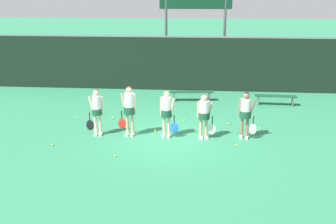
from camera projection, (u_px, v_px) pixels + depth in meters
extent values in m
plane|color=#2D7F56|center=(169.00, 136.00, 14.00)|extent=(140.00, 140.00, 0.00)
cube|color=black|center=(181.00, 64.00, 20.32)|extent=(60.00, 0.06, 2.75)
cube|color=slate|center=(181.00, 37.00, 19.91)|extent=(60.00, 0.08, 0.08)
cylinder|color=#515156|center=(166.00, 34.00, 20.96)|extent=(0.14, 0.14, 5.62)
cylinder|color=#515156|center=(224.00, 35.00, 20.70)|extent=(0.14, 0.14, 5.62)
cube|color=#19472D|center=(276.00, 96.00, 17.81)|extent=(1.87, 0.45, 0.04)
cylinder|color=slate|center=(292.00, 101.00, 17.89)|extent=(0.06, 0.06, 0.42)
cylinder|color=slate|center=(293.00, 102.00, 17.66)|extent=(0.06, 0.06, 0.42)
cylinder|color=slate|center=(258.00, 99.00, 18.09)|extent=(0.06, 0.06, 0.42)
cylinder|color=slate|center=(259.00, 101.00, 17.85)|extent=(0.06, 0.06, 0.42)
cube|color=#19472D|center=(192.00, 92.00, 18.54)|extent=(2.08, 0.57, 0.04)
cylinder|color=slate|center=(209.00, 96.00, 18.74)|extent=(0.06, 0.06, 0.42)
cylinder|color=slate|center=(210.00, 97.00, 18.50)|extent=(0.06, 0.06, 0.42)
cylinder|color=slate|center=(174.00, 96.00, 18.71)|extent=(0.06, 0.06, 0.42)
cylinder|color=slate|center=(174.00, 97.00, 18.47)|extent=(0.06, 0.06, 0.42)
cylinder|color=beige|center=(100.00, 124.00, 14.04)|extent=(0.10, 0.10, 0.80)
cylinder|color=beige|center=(95.00, 124.00, 14.04)|extent=(0.10, 0.10, 0.80)
cube|color=white|center=(101.00, 134.00, 14.11)|extent=(0.13, 0.25, 0.09)
cube|color=white|center=(96.00, 134.00, 14.12)|extent=(0.13, 0.25, 0.09)
cylinder|color=#194C33|center=(97.00, 112.00, 13.90)|extent=(0.36, 0.36, 0.21)
cylinder|color=white|center=(97.00, 105.00, 13.83)|extent=(0.31, 0.31, 0.66)
sphere|color=beige|center=(96.00, 93.00, 13.70)|extent=(0.21, 0.21, 0.21)
sphere|color=#4C331E|center=(96.00, 92.00, 13.71)|extent=(0.19, 0.19, 0.19)
cylinder|color=beige|center=(91.00, 105.00, 13.84)|extent=(0.21, 0.09, 0.63)
cylinder|color=beige|center=(102.00, 105.00, 13.83)|extent=(0.08, 0.08, 0.63)
cylinder|color=black|center=(90.00, 116.00, 13.94)|extent=(0.03, 0.03, 0.28)
ellipsoid|color=black|center=(90.00, 125.00, 14.03)|extent=(0.28, 0.03, 0.39)
cylinder|color=tan|center=(132.00, 124.00, 13.96)|extent=(0.10, 0.10, 0.86)
cylinder|color=tan|center=(127.00, 124.00, 14.01)|extent=(0.10, 0.10, 0.86)
cube|color=white|center=(132.00, 135.00, 14.05)|extent=(0.15, 0.26, 0.09)
cube|color=white|center=(127.00, 134.00, 14.10)|extent=(0.15, 0.26, 0.09)
cylinder|color=#194C33|center=(130.00, 110.00, 13.84)|extent=(0.41, 0.41, 0.26)
cylinder|color=white|center=(129.00, 103.00, 13.76)|extent=(0.35, 0.35, 0.71)
sphere|color=tan|center=(129.00, 90.00, 13.63)|extent=(0.22, 0.22, 0.22)
sphere|color=#4C331E|center=(129.00, 89.00, 13.64)|extent=(0.20, 0.20, 0.20)
cylinder|color=tan|center=(124.00, 103.00, 13.82)|extent=(0.22, 0.11, 0.67)
cylinder|color=tan|center=(135.00, 104.00, 13.71)|extent=(0.08, 0.08, 0.67)
cylinder|color=black|center=(122.00, 115.00, 13.95)|extent=(0.03, 0.03, 0.28)
ellipsoid|color=red|center=(122.00, 123.00, 14.04)|extent=(0.28, 0.03, 0.38)
cylinder|color=beige|center=(169.00, 126.00, 13.85)|extent=(0.10, 0.10, 0.79)
cylinder|color=beige|center=(164.00, 126.00, 13.89)|extent=(0.10, 0.10, 0.79)
cube|color=white|center=(169.00, 136.00, 13.92)|extent=(0.15, 0.26, 0.09)
cube|color=white|center=(164.00, 136.00, 13.97)|extent=(0.15, 0.26, 0.09)
cylinder|color=#194C33|center=(167.00, 113.00, 13.73)|extent=(0.38, 0.38, 0.25)
cylinder|color=white|center=(166.00, 106.00, 13.66)|extent=(0.33, 0.33, 0.67)
sphere|color=beige|center=(166.00, 94.00, 13.53)|extent=(0.19, 0.19, 0.19)
sphere|color=olive|center=(167.00, 94.00, 13.55)|extent=(0.18, 0.18, 0.18)
cylinder|color=beige|center=(172.00, 107.00, 13.61)|extent=(0.22, 0.11, 0.64)
cylinder|color=beige|center=(161.00, 106.00, 13.71)|extent=(0.08, 0.08, 0.63)
cylinder|color=black|center=(174.00, 119.00, 13.69)|extent=(0.03, 0.03, 0.28)
ellipsoid|color=blue|center=(174.00, 128.00, 13.78)|extent=(0.31, 0.03, 0.38)
cylinder|color=tan|center=(206.00, 128.00, 13.71)|extent=(0.10, 0.10, 0.77)
cylinder|color=tan|center=(201.00, 128.00, 13.69)|extent=(0.10, 0.10, 0.77)
cube|color=white|center=(206.00, 137.00, 13.78)|extent=(0.16, 0.26, 0.09)
cube|color=white|center=(201.00, 138.00, 13.76)|extent=(0.16, 0.26, 0.09)
cylinder|color=#194C33|center=(204.00, 115.00, 13.57)|extent=(0.41, 0.41, 0.23)
cylinder|color=white|center=(204.00, 109.00, 13.50)|extent=(0.35, 0.35, 0.60)
sphere|color=tan|center=(204.00, 98.00, 13.38)|extent=(0.23, 0.23, 0.23)
sphere|color=#4C331E|center=(204.00, 97.00, 13.39)|extent=(0.21, 0.21, 0.21)
cylinder|color=tan|center=(210.00, 110.00, 13.53)|extent=(0.20, 0.11, 0.58)
cylinder|color=tan|center=(198.00, 110.00, 13.48)|extent=(0.08, 0.08, 0.57)
cylinder|color=black|center=(212.00, 120.00, 13.63)|extent=(0.03, 0.03, 0.29)
ellipsoid|color=silver|center=(212.00, 129.00, 13.73)|extent=(0.27, 0.03, 0.39)
cylinder|color=#8C664C|center=(247.00, 128.00, 13.72)|extent=(0.10, 0.10, 0.79)
cylinder|color=#8C664C|center=(242.00, 127.00, 13.77)|extent=(0.10, 0.10, 0.79)
cube|color=white|center=(247.00, 137.00, 13.79)|extent=(0.16, 0.26, 0.09)
cube|color=white|center=(241.00, 137.00, 13.84)|extent=(0.16, 0.26, 0.09)
cylinder|color=#194C33|center=(245.00, 114.00, 13.60)|extent=(0.39, 0.39, 0.25)
cylinder|color=white|center=(246.00, 108.00, 13.54)|extent=(0.34, 0.34, 0.63)
sphere|color=#8C664C|center=(246.00, 96.00, 13.41)|extent=(0.22, 0.22, 0.22)
sphere|color=black|center=(246.00, 95.00, 13.42)|extent=(0.21, 0.21, 0.21)
cylinder|color=#8C664C|center=(252.00, 109.00, 13.48)|extent=(0.21, 0.11, 0.60)
cylinder|color=#8C664C|center=(240.00, 108.00, 13.60)|extent=(0.08, 0.08, 0.60)
cylinder|color=black|center=(253.00, 120.00, 13.56)|extent=(0.03, 0.03, 0.28)
ellipsoid|color=silver|center=(253.00, 129.00, 13.65)|extent=(0.26, 0.03, 0.39)
sphere|color=#CCE033|center=(77.00, 118.00, 16.01)|extent=(0.06, 0.06, 0.06)
sphere|color=#CCE033|center=(113.00, 118.00, 16.00)|extent=(0.07, 0.07, 0.07)
sphere|color=#CCE033|center=(184.00, 120.00, 15.69)|extent=(0.07, 0.07, 0.07)
sphere|color=#CCE033|center=(236.00, 145.00, 13.12)|extent=(0.07, 0.07, 0.07)
sphere|color=#CCE033|center=(115.00, 156.00, 12.26)|extent=(0.07, 0.07, 0.07)
sphere|color=#CCE033|center=(155.00, 131.00, 14.49)|extent=(0.07, 0.07, 0.07)
sphere|color=#CCE033|center=(155.00, 129.00, 14.69)|extent=(0.07, 0.07, 0.07)
sphere|color=#CCE033|center=(260.00, 129.00, 14.73)|extent=(0.07, 0.07, 0.07)
sphere|color=#CCE033|center=(228.00, 124.00, 15.24)|extent=(0.07, 0.07, 0.07)
sphere|color=#CCE033|center=(52.00, 145.00, 13.14)|extent=(0.06, 0.06, 0.06)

